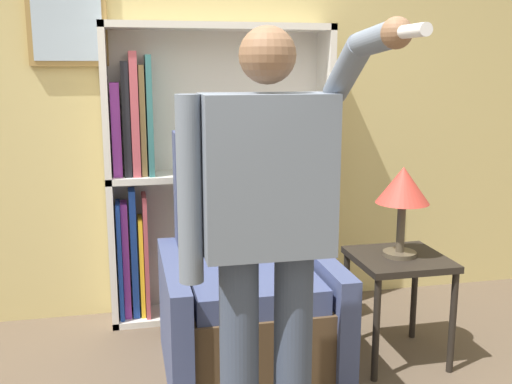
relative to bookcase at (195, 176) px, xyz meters
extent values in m
cube|color=tan|center=(-0.06, 0.16, 0.48)|extent=(8.00, 0.06, 2.80)
cube|color=olive|center=(-0.73, 0.11, 0.96)|extent=(0.46, 0.04, 0.56)
cube|color=#9EB2C6|center=(-0.73, 0.08, 0.96)|extent=(0.40, 0.01, 0.50)
cube|color=silver|center=(-0.53, -0.02, 0.01)|extent=(0.04, 0.28, 1.85)
cube|color=silver|center=(0.84, -0.02, 0.01)|extent=(0.04, 0.28, 1.85)
cube|color=silver|center=(0.15, 0.11, 0.01)|extent=(1.41, 0.01, 1.85)
cube|color=silver|center=(0.15, -0.02, -0.90)|extent=(1.41, 0.28, 0.04)
cube|color=silver|center=(0.15, -0.02, 0.01)|extent=(1.41, 0.28, 0.04)
cube|color=silver|center=(0.15, -0.02, 0.91)|extent=(1.41, 0.28, 0.04)
cube|color=#1E47B2|center=(-0.49, -0.02, -0.51)|extent=(0.03, 0.22, 0.74)
cube|color=purple|center=(-0.45, -0.02, -0.51)|extent=(0.04, 0.16, 0.74)
cube|color=#1E47B2|center=(-0.40, -0.02, -0.47)|extent=(0.04, 0.16, 0.82)
cube|color=gold|center=(-0.36, -0.02, -0.56)|extent=(0.03, 0.17, 0.64)
cube|color=#BC4C56|center=(-0.33, -0.02, -0.49)|extent=(0.03, 0.23, 0.78)
cube|color=purple|center=(-0.47, -0.02, 0.31)|extent=(0.05, 0.16, 0.56)
cube|color=black|center=(-0.41, -0.02, 0.37)|extent=(0.04, 0.20, 0.68)
cube|color=#BC4C56|center=(-0.36, -0.02, 0.40)|extent=(0.05, 0.21, 0.74)
cube|color=#9E7A47|center=(-0.32, -0.02, 0.36)|extent=(0.03, 0.18, 0.66)
cube|color=#337070|center=(-0.27, -0.02, 0.39)|extent=(0.03, 0.22, 0.72)
cube|color=#4C3823|center=(0.17, -0.83, -0.69)|extent=(0.67, 0.85, 0.46)
cube|color=#3D4770|center=(0.17, -0.87, -0.40)|extent=(0.63, 0.73, 0.12)
cube|color=#3D4770|center=(0.17, -0.45, -0.18)|extent=(0.67, 0.16, 1.02)
cube|color=#3D4770|center=(-0.22, -0.83, -0.60)|extent=(0.10, 0.93, 0.63)
cube|color=#3D4770|center=(0.55, -0.83, -0.60)|extent=(0.10, 0.93, 0.63)
cylinder|color=#384256|center=(-0.04, -1.63, -0.46)|extent=(0.15, 0.15, 0.92)
cylinder|color=#384256|center=(0.18, -1.63, -0.46)|extent=(0.15, 0.15, 0.92)
cube|color=slate|center=(0.07, -1.63, 0.29)|extent=(0.47, 0.24, 0.59)
sphere|color=brown|center=(0.07, -1.63, 0.72)|extent=(0.20, 0.20, 0.20)
cylinder|color=slate|center=(-0.21, -1.63, 0.24)|extent=(0.09, 0.09, 0.68)
cylinder|color=slate|center=(0.32, -1.75, 0.66)|extent=(0.09, 0.28, 0.23)
cylinder|color=slate|center=(0.32, -1.99, 0.76)|extent=(0.08, 0.27, 0.10)
sphere|color=brown|center=(0.32, -2.12, 0.77)|extent=(0.09, 0.09, 0.09)
cylinder|color=white|center=(0.32, -2.22, 0.77)|extent=(0.04, 0.15, 0.04)
cube|color=black|center=(1.00, -0.85, -0.34)|extent=(0.49, 0.49, 0.04)
cylinder|color=black|center=(0.78, -1.07, -0.64)|extent=(0.04, 0.04, 0.56)
cylinder|color=black|center=(1.21, -1.07, -0.64)|extent=(0.04, 0.04, 0.56)
cylinder|color=black|center=(0.78, -0.64, -0.64)|extent=(0.04, 0.04, 0.56)
cylinder|color=black|center=(1.21, -0.64, -0.64)|extent=(0.04, 0.04, 0.56)
cylinder|color=#4C4233|center=(1.00, -0.85, -0.31)|extent=(0.18, 0.18, 0.02)
cylinder|color=#4C4233|center=(1.00, -0.85, -0.17)|extent=(0.04, 0.04, 0.27)
cone|color=#B2382D|center=(1.00, -0.85, 0.06)|extent=(0.28, 0.28, 0.20)
camera|label=1|loc=(-0.43, -3.71, 0.67)|focal=42.00mm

